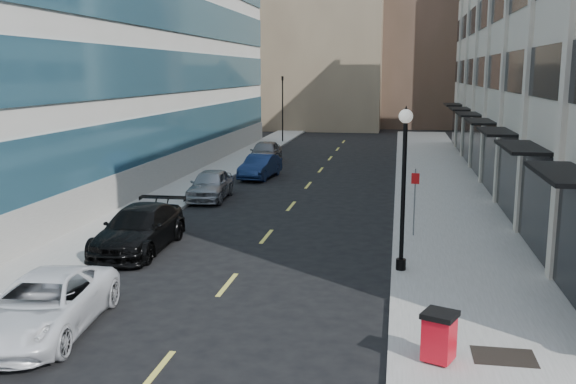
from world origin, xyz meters
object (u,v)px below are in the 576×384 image
(car_blue_sedan, at_px, (260,166))
(lamppost, at_px, (404,175))
(car_silver_sedan, at_px, (210,185))
(trash_bin, at_px, (439,335))
(car_black_pickup, at_px, (139,229))
(sign_post, at_px, (415,193))
(traffic_signal, at_px, (283,81))
(car_grey_sedan, at_px, (265,152))
(car_white_van, at_px, (43,305))

(car_blue_sedan, xyz_separation_m, lamppost, (8.59, -17.99, 2.54))
(car_silver_sedan, height_order, trash_bin, car_silver_sedan)
(car_black_pickup, xyz_separation_m, sign_post, (10.01, 3.37, 1.04))
(traffic_signal, relative_size, car_grey_sedan, 1.44)
(traffic_signal, relative_size, car_black_pickup, 1.27)
(car_grey_sedan, bearing_deg, car_black_pickup, -91.79)
(car_grey_sedan, bearing_deg, trash_bin, -73.31)
(car_white_van, relative_size, car_silver_sedan, 1.17)
(car_silver_sedan, relative_size, sign_post, 1.69)
(car_black_pickup, bearing_deg, trash_bin, -38.49)
(car_silver_sedan, distance_m, car_blue_sedan, 7.09)
(car_blue_sedan, relative_size, sign_post, 1.68)
(car_black_pickup, relative_size, car_grey_sedan, 1.14)
(car_white_van, bearing_deg, car_black_pickup, 89.10)
(sign_post, bearing_deg, lamppost, -92.02)
(car_blue_sedan, distance_m, lamppost, 20.10)
(car_blue_sedan, height_order, trash_bin, car_blue_sedan)
(car_blue_sedan, distance_m, trash_bin, 26.40)
(car_silver_sedan, distance_m, car_grey_sedan, 13.21)
(lamppost, xyz_separation_m, sign_post, (0.49, 4.64, -1.44))
(car_silver_sedan, relative_size, trash_bin, 3.92)
(car_black_pickup, height_order, car_silver_sedan, car_black_pickup)
(traffic_signal, relative_size, car_white_van, 1.33)
(sign_post, bearing_deg, trash_bin, -84.31)
(traffic_signal, distance_m, car_white_van, 44.69)
(car_black_pickup, distance_m, car_blue_sedan, 16.75)
(car_white_van, distance_m, car_blue_sedan, 24.37)
(car_white_van, distance_m, lamppost, 11.22)
(traffic_signal, bearing_deg, trash_bin, -75.42)
(car_black_pickup, height_order, car_grey_sedan, car_grey_sedan)
(traffic_signal, distance_m, car_silver_sedan, 27.47)
(sign_post, bearing_deg, car_white_van, -126.34)
(lamppost, bearing_deg, car_blue_sedan, 115.51)
(car_black_pickup, xyz_separation_m, car_grey_sedan, (-0.04, 22.93, 0.03))
(car_silver_sedan, bearing_deg, sign_post, -35.13)
(car_silver_sedan, height_order, car_blue_sedan, car_silver_sedan)
(traffic_signal, bearing_deg, car_blue_sedan, -83.68)
(car_black_pickup, xyz_separation_m, car_silver_sedan, (-0.17, 9.72, -0.03))
(car_black_pickup, bearing_deg, sign_post, 17.64)
(traffic_signal, distance_m, car_blue_sedan, 20.73)
(car_silver_sedan, bearing_deg, traffic_signal, 89.17)
(lamppost, bearing_deg, car_white_van, -144.32)
(car_silver_sedan, bearing_deg, lamppost, -51.77)
(car_silver_sedan, height_order, sign_post, sign_post)
(car_grey_sedan, bearing_deg, car_silver_sedan, -92.46)
(lamppost, height_order, sign_post, lamppost)
(car_black_pickup, height_order, lamppost, lamppost)
(traffic_signal, height_order, lamppost, traffic_signal)
(car_grey_sedan, distance_m, lamppost, 26.14)
(car_blue_sedan, bearing_deg, trash_bin, -62.86)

